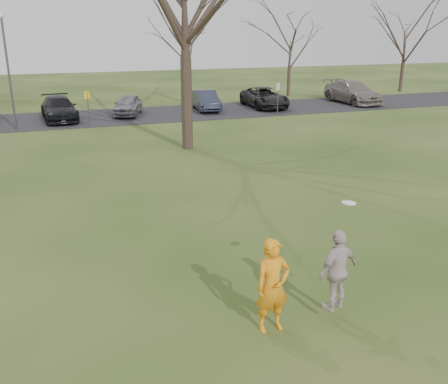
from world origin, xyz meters
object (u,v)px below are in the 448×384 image
Objects in this scene: catching_play at (338,270)px; lamp_post at (7,57)px; car_6 at (264,97)px; car_7 at (352,92)px; car_4 at (128,105)px; player_defender at (273,286)px; car_5 at (206,100)px; car_3 at (59,109)px.

catching_play is 23.70m from lamp_post.
car_6 is 7.22m from car_7.
car_4 is at bearing 22.48° from lamp_post.
catching_play is 0.34× the size of lamp_post.
player_defender is 30.88m from car_7.
catching_play is at bearing -70.71° from car_4.
lamp_post is at bearing 107.11° from catching_play.
player_defender is at bearing -111.09° from car_6.
car_6 is 2.33× the size of catching_play.
lamp_post is (-6.92, 22.49, 2.89)m from catching_play.
car_7 is at bearing 3.28° from car_5.
car_4 is 1.77× the size of catching_play.
car_3 reaches higher than car_4.
car_4 is 0.76× the size of car_6.
car_7 is at bearing 56.19° from catching_play.
car_6 reaches higher than car_5.
lamp_post is (-23.73, -2.62, 3.13)m from car_7.
car_6 is at bearing 9.62° from lamp_post.
car_3 is 1.27× the size of car_4.
player_defender is 0.37× the size of car_6.
catching_play is at bearing -108.45° from car_6.
catching_play is (-9.59, -25.29, 0.34)m from car_6.
lamp_post is at bearing -161.41° from car_5.
car_4 is (1.14, 25.17, -0.24)m from player_defender.
car_4 is 0.69× the size of car_7.
car_4 is 16.99m from car_7.
car_6 reaches higher than car_4.
catching_play reaches higher than car_6.
car_7 is (7.22, -0.18, 0.10)m from car_6.
catching_play is at bearing -126.14° from car_7.
player_defender is 0.46× the size of car_5.
car_3 is 25.22m from catching_play.
car_7 is at bearing 52.55° from player_defender.
car_7 reaches higher than car_5.
car_6 is at bearing 65.07° from player_defender.
catching_play reaches higher than car_3.
player_defender is 25.20m from car_4.
car_3 is (-3.18, 24.71, -0.19)m from player_defender.
lamp_post reaches higher than car_7.
car_4 is 8.00m from lamp_post.
player_defender reaches higher than car_6.
car_5 is 12.91m from lamp_post.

